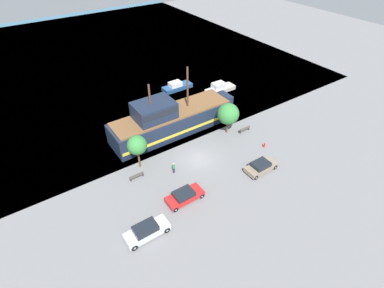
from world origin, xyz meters
name	(u,v)px	position (x,y,z in m)	size (l,w,h in m)	color
ground_plane	(198,159)	(0.00, 0.00, 0.00)	(160.00, 160.00, 0.00)	slate
water_surface	(89,56)	(0.00, 44.00, 0.00)	(80.00, 80.00, 0.00)	#38667F
pirate_ship	(171,119)	(0.33, 7.76, 2.14)	(20.13, 5.20, 9.61)	#192338
moored_boat_dockside	(220,88)	(14.38, 13.65, 0.66)	(5.84, 2.04, 1.82)	#B7B2A8
moored_boat_outer	(177,86)	(8.30, 18.91, 0.57)	(5.70, 2.07, 1.52)	navy
parked_car_curb_front	(261,166)	(5.38, -6.31, 0.68)	(4.30, 1.98, 1.35)	#7F705B
parked_car_curb_mid	(147,231)	(-11.35, -6.92, 0.78)	(4.68, 1.84, 1.57)	#B7BCC6
parked_car_curb_rear	(184,196)	(-5.51, -5.02, 0.67)	(4.45, 1.98, 1.33)	#B21E1E
fire_hydrant	(265,145)	(9.28, -3.11, 0.41)	(0.42, 0.25, 0.76)	red
bench_promenade_east	(137,176)	(-8.55, 1.32, 0.44)	(1.81, 0.45, 0.85)	#4C4742
bench_promenade_west	(245,129)	(9.52, 1.37, 0.44)	(1.88, 0.45, 0.85)	#4C4742
pedestrian_walking_near	(174,168)	(-4.12, -0.36, 0.82)	(0.32, 0.32, 1.63)	#232838
tree_row_east	(137,145)	(-7.21, 3.14, 3.55)	(2.51, 2.51, 4.83)	brown
tree_row_mideast	(228,114)	(7.14, 2.70, 3.31)	(3.19, 3.19, 4.91)	brown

